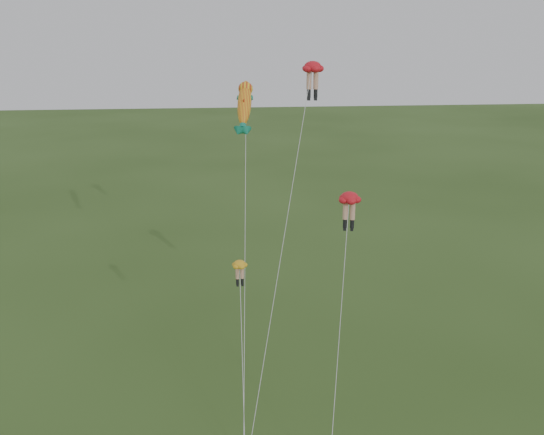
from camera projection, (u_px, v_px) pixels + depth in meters
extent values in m
ellipsoid|color=red|center=(313.00, 67.00, 35.49)|extent=(1.38, 1.38, 0.67)
cylinder|color=#DEA083|center=(309.00, 80.00, 35.71)|extent=(0.30, 0.30, 1.02)
cylinder|color=black|center=(309.00, 93.00, 35.93)|extent=(0.23, 0.23, 0.51)
cube|color=black|center=(309.00, 99.00, 36.03)|extent=(0.18, 0.30, 0.15)
cylinder|color=#DEA083|center=(316.00, 80.00, 35.74)|extent=(0.30, 0.30, 1.02)
cylinder|color=black|center=(316.00, 93.00, 35.96)|extent=(0.23, 0.23, 0.51)
cube|color=black|center=(315.00, 99.00, 36.06)|extent=(0.18, 0.30, 0.15)
cylinder|color=silver|center=(282.00, 247.00, 32.82)|extent=(4.82, 10.88, 19.12)
ellipsoid|color=red|center=(350.00, 197.00, 34.34)|extent=(1.64, 1.64, 0.67)
cylinder|color=#DEA083|center=(345.00, 211.00, 34.61)|extent=(0.30, 0.30, 1.02)
cylinder|color=black|center=(345.00, 223.00, 34.83)|extent=(0.23, 0.23, 0.51)
cube|color=black|center=(345.00, 229.00, 34.93)|extent=(0.24, 0.33, 0.15)
cylinder|color=#DEA083|center=(353.00, 211.00, 34.54)|extent=(0.30, 0.30, 1.02)
cylinder|color=black|center=(352.00, 224.00, 34.77)|extent=(0.23, 0.23, 0.51)
cube|color=black|center=(352.00, 229.00, 34.87)|extent=(0.24, 0.33, 0.15)
cylinder|color=silver|center=(340.00, 327.00, 31.50)|extent=(2.72, 9.27, 12.09)
ellipsoid|color=gold|center=(240.00, 264.00, 32.31)|extent=(0.94, 0.94, 0.43)
cylinder|color=#DEA083|center=(237.00, 273.00, 32.43)|extent=(0.19, 0.19, 0.65)
cylinder|color=black|center=(237.00, 281.00, 32.58)|extent=(0.15, 0.15, 0.33)
cube|color=black|center=(238.00, 285.00, 32.64)|extent=(0.13, 0.20, 0.10)
cylinder|color=#DEA083|center=(242.00, 273.00, 32.48)|extent=(0.19, 0.19, 0.65)
cylinder|color=black|center=(242.00, 281.00, 32.63)|extent=(0.15, 0.15, 0.33)
cube|color=black|center=(242.00, 285.00, 32.69)|extent=(0.13, 0.20, 0.10)
cylinder|color=silver|center=(242.00, 364.00, 30.81)|extent=(0.17, 5.84, 9.10)
ellipsoid|color=yellow|center=(244.00, 103.00, 34.99)|extent=(1.34, 2.91, 2.91)
sphere|color=yellow|center=(244.00, 103.00, 34.99)|extent=(1.09, 1.40, 1.27)
cone|color=#137F62|center=(244.00, 103.00, 34.99)|extent=(0.89, 1.31, 1.19)
cone|color=#137F62|center=(244.00, 103.00, 34.99)|extent=(0.89, 1.31, 1.19)
cone|color=#137F62|center=(244.00, 103.00, 34.99)|extent=(0.50, 0.73, 0.67)
cone|color=#137F62|center=(244.00, 103.00, 34.99)|extent=(0.50, 0.73, 0.67)
cone|color=red|center=(244.00, 103.00, 34.99)|extent=(0.54, 0.73, 0.66)
cylinder|color=silver|center=(244.00, 269.00, 32.87)|extent=(0.87, 9.61, 16.83)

